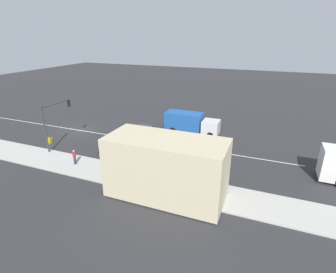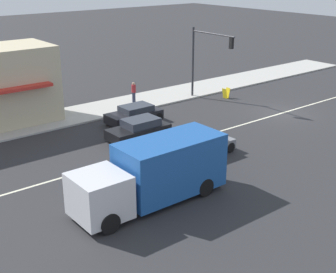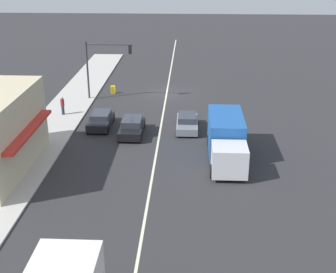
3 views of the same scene
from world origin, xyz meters
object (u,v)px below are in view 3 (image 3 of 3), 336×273
traffic_signal_main (102,60)px  delivery_truck (226,139)px  warning_aframe_sign (113,90)px  sedan_dark (101,120)px  suv_grey (187,123)px  suv_black (132,127)px  pedestrian (63,105)px

traffic_signal_main → delivery_truck: 17.53m
warning_aframe_sign → sedan_dark: bearing=93.0°
traffic_signal_main → suv_grey: bearing=136.7°
delivery_truck → suv_black: size_ratio=1.88×
warning_aframe_sign → suv_grey: (-7.70, 9.72, 0.16)m
suv_grey → sedan_dark: bearing=-2.0°
traffic_signal_main → suv_black: (-3.92, 9.18, -3.27)m
suv_grey → pedestrian: bearing=-14.5°
delivery_truck → sedan_dark: bearing=-29.8°
suv_grey → suv_black: 4.60m
suv_grey → sedan_dark: 7.20m
warning_aframe_sign → suv_grey: suv_grey is taller
traffic_signal_main → suv_black: traffic_signal_main is taller
traffic_signal_main → pedestrian: 6.39m
delivery_truck → suv_black: bearing=-30.0°
suv_grey → sedan_dark: size_ratio=1.03×
delivery_truck → pedestrian: bearing=-31.1°
traffic_signal_main → sedan_dark: (-1.12, 7.60, -3.30)m
traffic_signal_main → delivery_truck: size_ratio=0.75×
pedestrian → delivery_truck: bearing=148.9°
pedestrian → suv_black: 7.90m
sedan_dark → suv_black: bearing=150.5°
warning_aframe_sign → delivery_truck: bearing=124.6°
sedan_dark → delivery_truck: bearing=150.2°
pedestrian → suv_black: bearing=147.8°
pedestrian → suv_black: (-6.68, 4.21, -0.34)m
pedestrian → warning_aframe_sign: (-3.37, -6.85, -0.55)m
warning_aframe_sign → delivery_truck: size_ratio=0.11×
sedan_dark → traffic_signal_main: bearing=-81.6°
warning_aframe_sign → delivery_truck: delivery_truck is taller
suv_black → sedan_dark: size_ratio=1.02×
traffic_signal_main → warning_aframe_sign: (-0.62, -1.88, -3.47)m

